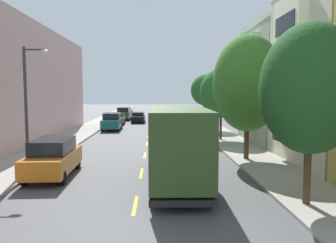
# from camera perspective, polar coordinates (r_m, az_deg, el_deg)

# --- Properties ---
(ground_plane) EXTENTS (160.00, 160.00, 0.00)m
(ground_plane) POSITION_cam_1_polar(r_m,az_deg,el_deg) (35.62, -3.23, -1.84)
(ground_plane) COLOR #4C4C4F
(sidewalk_left) EXTENTS (3.20, 120.00, 0.14)m
(sidewalk_left) POSITION_cam_1_polar(r_m,az_deg,el_deg) (34.54, -15.17, -2.11)
(sidewalk_left) COLOR #A39E93
(sidewalk_left) RESTS_ON ground_plane
(sidewalk_right) EXTENTS (3.20, 120.00, 0.14)m
(sidewalk_right) POSITION_cam_1_polar(r_m,az_deg,el_deg) (34.20, 8.68, -2.06)
(sidewalk_right) COLOR #A39E93
(sidewalk_right) RESTS_ON ground_plane
(lane_centerline_dashes) EXTENTS (0.14, 47.20, 0.01)m
(lane_centerline_dashes) POSITION_cam_1_polar(r_m,az_deg,el_deg) (30.17, -3.47, -3.09)
(lane_centerline_dashes) COLOR yellow
(lane_centerline_dashes) RESTS_ON ground_plane
(townhouse_third_sage) EXTENTS (13.24, 8.23, 10.00)m
(townhouse_third_sage) POSITION_cam_1_polar(r_m,az_deg,el_deg) (31.02, 25.22, 5.54)
(townhouse_third_sage) COLOR #99AD8E
(townhouse_third_sage) RESTS_ON ground_plane
(street_tree_nearest) EXTENTS (3.64, 3.64, 6.66)m
(street_tree_nearest) POSITION_cam_1_polar(r_m,az_deg,el_deg) (13.18, 23.15, 5.17)
(street_tree_nearest) COLOR #47331E
(street_tree_nearest) RESTS_ON sidewalk_right
(street_tree_second) EXTENTS (4.26, 4.26, 7.65)m
(street_tree_second) POSITION_cam_1_polar(r_m,az_deg,el_deg) (21.12, 13.46, 6.37)
(street_tree_second) COLOR #47331E
(street_tree_second) RESTS_ON sidewalk_right
(street_tree_third) EXTENTS (3.72, 3.72, 6.20)m
(street_tree_third) POSITION_cam_1_polar(r_m,az_deg,el_deg) (29.32, 9.08, 4.82)
(street_tree_third) COLOR #47331E
(street_tree_third) RESTS_ON sidewalk_right
(street_tree_farthest) EXTENTS (3.57, 3.57, 6.16)m
(street_tree_farthest) POSITION_cam_1_polar(r_m,az_deg,el_deg) (37.62, 6.64, 5.36)
(street_tree_farthest) COLOR #47331E
(street_tree_farthest) RESTS_ON sidewalk_right
(street_lamp) EXTENTS (1.35, 0.28, 6.51)m
(street_lamp) POSITION_cam_1_polar(r_m,az_deg,el_deg) (19.12, -22.71, 3.61)
(street_lamp) COLOR #38383D
(street_lamp) RESTS_ON sidewalk_left
(delivery_box_truck) EXTENTS (2.51, 7.90, 3.58)m
(delivery_box_truck) POSITION_cam_1_polar(r_m,az_deg,el_deg) (15.03, 1.78, -3.67)
(delivery_box_truck) COLOR #2D471E
(delivery_box_truck) RESTS_ON ground_plane
(parked_pickup_charcoal) EXTENTS (2.09, 5.33, 1.73)m
(parked_pickup_charcoal) POSITION_cam_1_polar(r_m,az_deg,el_deg) (56.34, 1.84, 1.56)
(parked_pickup_charcoal) COLOR #333338
(parked_pickup_charcoal) RESTS_ON ground_plane
(parked_pickup_burgundy) EXTENTS (2.01, 5.31, 1.73)m
(parked_pickup_burgundy) POSITION_cam_1_polar(r_m,az_deg,el_deg) (56.74, -7.20, 1.55)
(parked_pickup_burgundy) COLOR maroon
(parked_pickup_burgundy) RESTS_ON ground_plane
(parked_suv_teal) EXTENTS (2.05, 4.84, 1.93)m
(parked_suv_teal) POSITION_cam_1_polar(r_m,az_deg,el_deg) (38.09, -9.56, 0.04)
(parked_suv_teal) COLOR #195B60
(parked_suv_teal) RESTS_ON ground_plane
(parked_suv_sky) EXTENTS (2.07, 4.85, 1.93)m
(parked_suv_sky) POSITION_cam_1_polar(r_m,az_deg,el_deg) (44.67, 2.60, 0.84)
(parked_suv_sky) COLOR #7A9EC6
(parked_suv_sky) RESTS_ON ground_plane
(parked_suv_orange) EXTENTS (2.07, 4.85, 1.93)m
(parked_suv_orange) POSITION_cam_1_polar(r_m,az_deg,el_deg) (17.98, -19.04, -5.79)
(parked_suv_orange) COLOR orange
(parked_suv_orange) RESTS_ON ground_plane
(parked_suv_forest) EXTENTS (1.96, 4.80, 1.93)m
(parked_suv_forest) POSITION_cam_1_polar(r_m,az_deg,el_deg) (51.48, -7.58, 1.36)
(parked_suv_forest) COLOR #194C28
(parked_suv_forest) RESTS_ON ground_plane
(parked_pickup_champagne) EXTENTS (2.04, 5.31, 1.73)m
(parked_pickup_champagne) POSITION_cam_1_polar(r_m,az_deg,el_deg) (28.64, 5.07, -1.88)
(parked_pickup_champagne) COLOR tan
(parked_pickup_champagne) RESTS_ON ground_plane
(parked_sedan_red) EXTENTS (1.90, 4.54, 1.43)m
(parked_sedan_red) POSITION_cam_1_polar(r_m,az_deg,el_deg) (44.31, -8.68, 0.45)
(parked_sedan_red) COLOR #AD1E1E
(parked_sedan_red) RESTS_ON ground_plane
(moving_black_sedan) EXTENTS (1.80, 4.50, 1.43)m
(moving_black_sedan) POSITION_cam_1_polar(r_m,az_deg,el_deg) (47.02, -5.10, 0.75)
(moving_black_sedan) COLOR black
(moving_black_sedan) RESTS_ON ground_plane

